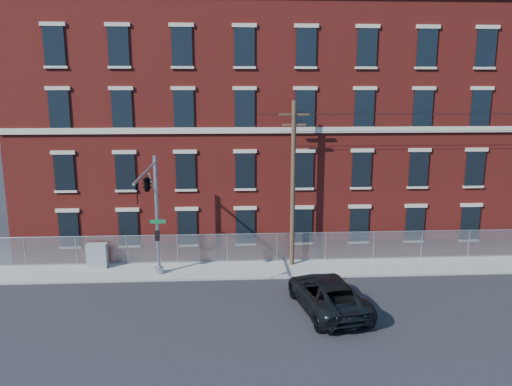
{
  "coord_description": "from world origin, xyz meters",
  "views": [
    {
      "loc": [
        -1.89,
        -23.45,
        10.82
      ],
      "look_at": [
        -0.32,
        4.0,
        5.0
      ],
      "focal_mm": 34.84,
      "sensor_mm": 36.0,
      "label": 1
    }
  ],
  "objects": [
    {
      "name": "ground",
      "position": [
        0.0,
        0.0,
        0.0
      ],
      "size": [
        140.0,
        140.0,
        0.0
      ],
      "primitive_type": "plane",
      "color": "black",
      "rests_on": "ground"
    },
    {
      "name": "sidewalk",
      "position": [
        12.0,
        5.0,
        0.06
      ],
      "size": [
        65.0,
        3.0,
        0.12
      ],
      "primitive_type": "cube",
      "color": "gray",
      "rests_on": "ground"
    },
    {
      "name": "mill_building",
      "position": [
        12.0,
        13.93,
        8.15
      ],
      "size": [
        55.3,
        14.32,
        16.3
      ],
      "color": "maroon",
      "rests_on": "ground"
    },
    {
      "name": "chain_link_fence",
      "position": [
        12.0,
        6.3,
        1.06
      ],
      "size": [
        59.06,
        0.06,
        1.85
      ],
      "color": "#A5A8AD",
      "rests_on": "ground"
    },
    {
      "name": "traffic_signal_mast",
      "position": [
        -6.0,
        2.18,
        5.39
      ],
      "size": [
        0.9,
        6.75,
        7.0
      ],
      "color": "#9EA0A5",
      "rests_on": "ground"
    },
    {
      "name": "utility_pole_near",
      "position": [
        2.0,
        5.6,
        5.34
      ],
      "size": [
        1.8,
        0.28,
        10.0
      ],
      "color": "#413120",
      "rests_on": "ground"
    },
    {
      "name": "pickup_truck",
      "position": [
        2.97,
        -0.67,
        0.83
      ],
      "size": [
        3.76,
        6.37,
        1.66
      ],
      "primitive_type": "imported",
      "rotation": [
        0.0,
        0.0,
        3.32
      ],
      "color": "black",
      "rests_on": "ground"
    },
    {
      "name": "utility_cabinet",
      "position": [
        -9.88,
        5.72,
        0.86
      ],
      "size": [
        1.2,
        0.61,
        1.49
      ],
      "primitive_type": "cube",
      "rotation": [
        0.0,
        0.0,
        0.01
      ],
      "color": "slate",
      "rests_on": "sidewalk"
    }
  ]
}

